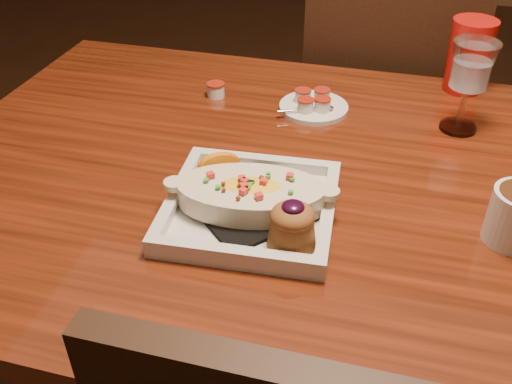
% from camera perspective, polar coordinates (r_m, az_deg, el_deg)
% --- Properties ---
extents(table, '(1.50, 0.90, 0.75)m').
position_cam_1_polar(table, '(0.99, 10.28, -3.84)').
color(table, maroon).
rests_on(table, floor).
extents(chair_far, '(0.42, 0.42, 0.93)m').
position_cam_1_polar(chair_far, '(1.60, 12.30, 6.23)').
color(chair_far, black).
rests_on(chair_far, floor).
extents(plate, '(0.26, 0.26, 0.08)m').
position_cam_1_polar(plate, '(0.83, -0.18, -1.00)').
color(plate, silver).
rests_on(plate, table).
extents(goblet, '(0.08, 0.08, 0.17)m').
position_cam_1_polar(goblet, '(1.08, 20.70, 11.30)').
color(goblet, silver).
rests_on(goblet, table).
extents(saucer, '(0.14, 0.14, 0.09)m').
position_cam_1_polar(saucer, '(1.13, 5.70, 8.65)').
color(saucer, silver).
rests_on(saucer, table).
extents(creamer_loose, '(0.04, 0.04, 0.03)m').
position_cam_1_polar(creamer_loose, '(1.18, -4.05, 10.17)').
color(creamer_loose, silver).
rests_on(creamer_loose, table).
extents(red_tumbler, '(0.09, 0.09, 0.15)m').
position_cam_1_polar(red_tumbler, '(1.26, 20.48, 12.61)').
color(red_tumbler, red).
rests_on(red_tumbler, table).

